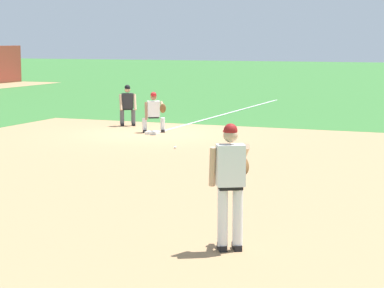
% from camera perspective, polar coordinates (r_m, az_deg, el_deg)
% --- Properties ---
extents(ground_plane, '(160.00, 160.00, 0.00)m').
position_cam_1_polar(ground_plane, '(24.26, -3.04, 0.76)').
color(ground_plane, '#336B2D').
extents(infield_dirt_patch, '(18.00, 18.00, 0.01)m').
position_cam_1_polar(infield_dirt_patch, '(17.55, -1.20, -1.99)').
color(infield_dirt_patch, '#A87F56').
rests_on(infield_dirt_patch, ground).
extents(foul_line_stripe, '(14.80, 0.10, 0.00)m').
position_cam_1_polar(foul_line_stripe, '(31.07, 2.77, 2.37)').
color(foul_line_stripe, white).
rests_on(foul_line_stripe, ground).
extents(first_base_bag, '(0.38, 0.38, 0.09)m').
position_cam_1_polar(first_base_bag, '(24.25, -3.04, 0.87)').
color(first_base_bag, white).
rests_on(first_base_bag, ground).
extents(baseball, '(0.07, 0.07, 0.07)m').
position_cam_1_polar(baseball, '(20.99, -1.29, -0.26)').
color(baseball, white).
rests_on(baseball, ground).
extents(pitcher, '(0.84, 0.58, 1.86)m').
position_cam_1_polar(pitcher, '(10.77, 2.99, -2.65)').
color(pitcher, black).
rests_on(pitcher, ground).
extents(first_baseman, '(0.82, 1.02, 1.34)m').
position_cam_1_polar(first_baseman, '(24.56, -2.89, 2.57)').
color(first_baseman, black).
rests_on(first_baseman, ground).
extents(umpire, '(0.63, 0.68, 1.46)m').
position_cam_1_polar(umpire, '(26.54, -4.93, 3.08)').
color(umpire, black).
rests_on(umpire, ground).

